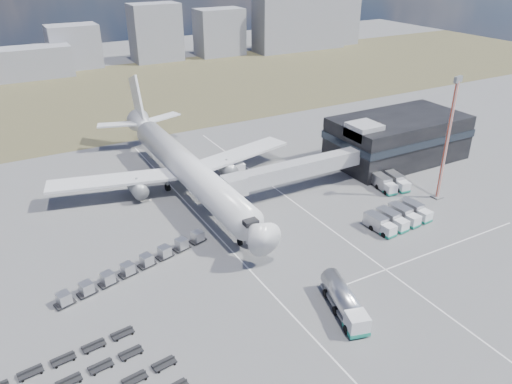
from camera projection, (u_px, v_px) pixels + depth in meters
ground at (268, 273)px, 74.59m from camera, size 420.00×420.00×0.00m
grass_strip at (95, 97)px, 160.56m from camera, size 420.00×90.00×0.01m
lane_markings at (310, 246)px, 81.22m from camera, size 47.12×110.00×0.01m
terminal at (397, 138)px, 111.91m from camera, size 30.40×16.40×11.00m
jet_bridge at (286, 172)px, 95.27m from camera, size 30.30×3.80×7.05m
airliner at (184, 166)px, 97.54m from camera, size 51.59×64.53×17.62m
skyline at (12, 49)px, 180.30m from camera, size 304.26×22.91×24.15m
fuel_tanker at (344, 301)px, 65.89m from camera, size 5.60×11.22×3.52m
pushback_tug at (258, 239)px, 81.70m from camera, size 4.03×3.14×1.57m
catering_truck at (236, 167)px, 106.78m from camera, size 3.43×6.42×2.80m
service_trucks_near at (398, 217)px, 87.19m from camera, size 11.50×6.87×2.47m
service_trucks_far at (391, 183)px, 99.80m from camera, size 5.98×6.87×2.51m
uld_row at (137, 265)px, 74.73m from camera, size 25.22×8.36×1.74m
floodlight_mast at (447, 140)px, 91.64m from camera, size 2.26×1.82×23.63m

